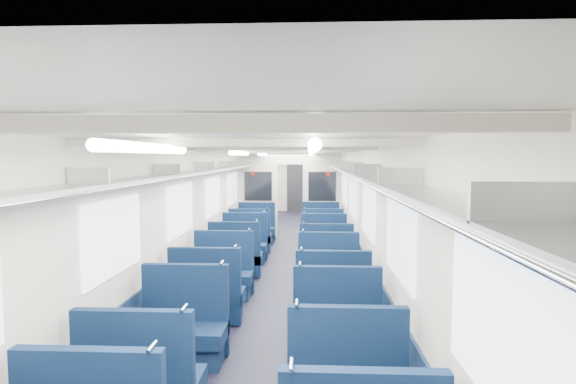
# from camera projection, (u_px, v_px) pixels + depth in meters

# --- Properties ---
(floor) EXTENTS (2.80, 18.00, 0.01)m
(floor) POSITION_uv_depth(u_px,v_px,m) (284.00, 261.00, 9.68)
(floor) COLOR black
(floor) RESTS_ON ground
(ceiling) EXTENTS (2.80, 18.00, 0.01)m
(ceiling) POSITION_uv_depth(u_px,v_px,m) (284.00, 150.00, 9.50)
(ceiling) COLOR silver
(ceiling) RESTS_ON wall_left
(wall_left) EXTENTS (0.02, 18.00, 2.35)m
(wall_left) POSITION_uv_depth(u_px,v_px,m) (218.00, 206.00, 9.65)
(wall_left) COLOR beige
(wall_left) RESTS_ON floor
(dado_left) EXTENTS (0.03, 17.90, 0.70)m
(dado_left) POSITION_uv_depth(u_px,v_px,m) (219.00, 244.00, 9.71)
(dado_left) COLOR #11213B
(dado_left) RESTS_ON floor
(wall_right) EXTENTS (0.02, 18.00, 2.35)m
(wall_right) POSITION_uv_depth(u_px,v_px,m) (351.00, 206.00, 9.52)
(wall_right) COLOR beige
(wall_right) RESTS_ON floor
(dado_right) EXTENTS (0.03, 17.90, 0.70)m
(dado_right) POSITION_uv_depth(u_px,v_px,m) (350.00, 245.00, 9.59)
(dado_right) COLOR #11213B
(dado_right) RESTS_ON floor
(wall_far) EXTENTS (2.80, 0.02, 2.35)m
(wall_far) POSITION_uv_depth(u_px,v_px,m) (296.00, 182.00, 18.55)
(wall_far) COLOR beige
(wall_far) RESTS_ON floor
(luggage_rack_left) EXTENTS (0.36, 17.40, 0.18)m
(luggage_rack_left) POSITION_uv_depth(u_px,v_px,m) (227.00, 168.00, 9.58)
(luggage_rack_left) COLOR #B2B5BA
(luggage_rack_left) RESTS_ON wall_left
(luggage_rack_right) EXTENTS (0.36, 17.40, 0.18)m
(luggage_rack_right) POSITION_uv_depth(u_px,v_px,m) (342.00, 168.00, 9.47)
(luggage_rack_right) COLOR #B2B5BA
(luggage_rack_right) RESTS_ON wall_right
(windows) EXTENTS (2.78, 15.60, 0.75)m
(windows) POSITION_uv_depth(u_px,v_px,m) (283.00, 196.00, 9.11)
(windows) COLOR white
(windows) RESTS_ON wall_left
(ceiling_fittings) EXTENTS (2.70, 16.06, 0.11)m
(ceiling_fittings) POSITION_uv_depth(u_px,v_px,m) (284.00, 153.00, 9.24)
(ceiling_fittings) COLOR beige
(ceiling_fittings) RESTS_ON ceiling
(end_door) EXTENTS (0.75, 0.06, 2.00)m
(end_door) POSITION_uv_depth(u_px,v_px,m) (296.00, 187.00, 18.50)
(end_door) COLOR black
(end_door) RESTS_ON floor
(bulkhead) EXTENTS (2.80, 0.10, 2.35)m
(bulkhead) POSITION_uv_depth(u_px,v_px,m) (290.00, 192.00, 12.52)
(bulkhead) COLOR beige
(bulkhead) RESTS_ON floor
(seat_6) EXTENTS (0.95, 0.52, 1.06)m
(seat_6) POSITION_uv_depth(u_px,v_px,m) (183.00, 331.00, 4.91)
(seat_6) COLOR #0E2447
(seat_6) RESTS_ON floor
(seat_7) EXTENTS (0.95, 0.52, 1.06)m
(seat_7) POSITION_uv_depth(u_px,v_px,m) (338.00, 335.00, 4.81)
(seat_7) COLOR #0E2447
(seat_7) RESTS_ON floor
(seat_8) EXTENTS (0.95, 0.52, 1.06)m
(seat_8) POSITION_uv_depth(u_px,v_px,m) (207.00, 298.00, 6.08)
(seat_8) COLOR #0E2447
(seat_8) RESTS_ON floor
(seat_9) EXTENTS (0.95, 0.52, 1.06)m
(seat_9) POSITION_uv_depth(u_px,v_px,m) (333.00, 302.00, 5.89)
(seat_9) COLOR #0E2447
(seat_9) RESTS_ON floor
(seat_10) EXTENTS (0.95, 0.52, 1.06)m
(seat_10) POSITION_uv_depth(u_px,v_px,m) (223.00, 276.00, 7.17)
(seat_10) COLOR #0E2447
(seat_10) RESTS_ON floor
(seat_11) EXTENTS (0.95, 0.52, 1.06)m
(seat_11) POSITION_uv_depth(u_px,v_px,m) (329.00, 279.00, 7.03)
(seat_11) COLOR #0E2447
(seat_11) RESTS_ON floor
(seat_12) EXTENTS (0.95, 0.52, 1.06)m
(seat_12) POSITION_uv_depth(u_px,v_px,m) (236.00, 259.00, 8.42)
(seat_12) COLOR #0E2447
(seat_12) RESTS_ON floor
(seat_13) EXTENTS (0.95, 0.52, 1.06)m
(seat_13) POSITION_uv_depth(u_px,v_px,m) (326.00, 262.00, 8.19)
(seat_13) COLOR #0E2447
(seat_13) RESTS_ON floor
(seat_14) EXTENTS (0.95, 0.52, 1.06)m
(seat_14) POSITION_uv_depth(u_px,v_px,m) (244.00, 247.00, 9.53)
(seat_14) COLOR #0E2447
(seat_14) RESTS_ON floor
(seat_15) EXTENTS (0.95, 0.52, 1.06)m
(seat_15) POSITION_uv_depth(u_px,v_px,m) (324.00, 248.00, 9.40)
(seat_15) COLOR #0E2447
(seat_15) RESTS_ON floor
(seat_16) EXTENTS (0.95, 0.52, 1.06)m
(seat_16) POSITION_uv_depth(u_px,v_px,m) (250.00, 239.00, 10.50)
(seat_16) COLOR #0E2447
(seat_16) RESTS_ON floor
(seat_17) EXTENTS (0.95, 0.52, 1.06)m
(seat_17) POSITION_uv_depth(u_px,v_px,m) (322.00, 238.00, 10.52)
(seat_17) COLOR #0E2447
(seat_17) RESTS_ON floor
(seat_18) EXTENTS (0.95, 0.52, 1.06)m
(seat_18) POSITION_uv_depth(u_px,v_px,m) (256.00, 230.00, 11.69)
(seat_18) COLOR #0E2447
(seat_18) RESTS_ON floor
(seat_19) EXTENTS (0.95, 0.52, 1.06)m
(seat_19) POSITION_uv_depth(u_px,v_px,m) (321.00, 230.00, 11.78)
(seat_19) COLOR #0E2447
(seat_19) RESTS_ON floor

